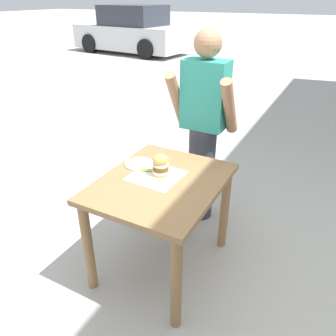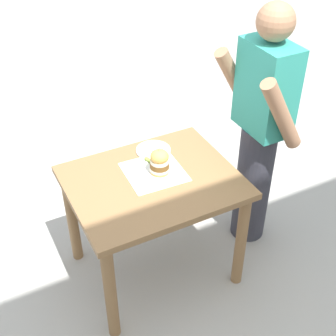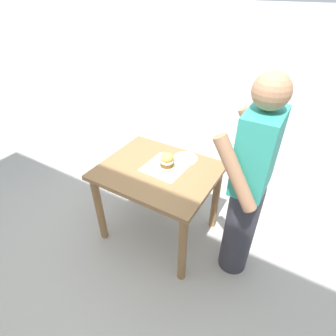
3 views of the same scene
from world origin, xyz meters
The scene contains 7 objects.
ground_plane centered at (0.00, 0.00, 0.00)m, with size 80.00×80.00×0.00m, color #ADAAA3.
patio_table centered at (0.00, 0.00, 0.63)m, with size 0.80×0.99×0.77m.
serving_paper centered at (-0.06, 0.04, 0.77)m, with size 0.34×0.34×0.00m, color white.
sandwich centered at (-0.04, 0.07, 0.85)m, with size 0.12×0.12×0.19m.
pickle_spear centered at (-0.15, 0.06, 0.78)m, with size 0.02×0.02×0.08m, color #8EA83D.
side_plate_with_forks centered at (-0.26, 0.13, 0.77)m, with size 0.22×0.22×0.02m.
diner_across_table centered at (-0.01, 0.76, 0.88)m, with size 0.55×0.35×1.69m.
Camera 3 is at (1.52, 1.00, 2.08)m, focal length 28.00 mm.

